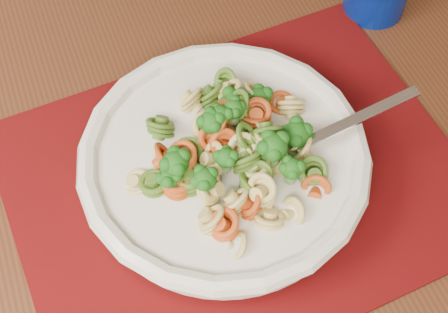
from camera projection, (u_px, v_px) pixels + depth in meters
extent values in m
cube|color=#4B2515|center=(272.00, 110.00, 0.70)|extent=(1.35, 0.96, 0.04)
cube|color=#4C030B|center=(238.00, 180.00, 0.62)|extent=(0.49, 0.41, 0.00)
cylinder|color=silver|center=(224.00, 176.00, 0.62)|extent=(0.12, 0.12, 0.01)
cylinder|color=silver|center=(224.00, 165.00, 0.60)|extent=(0.26, 0.26, 0.03)
torus|color=silver|center=(224.00, 156.00, 0.59)|extent=(0.28, 0.28, 0.02)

